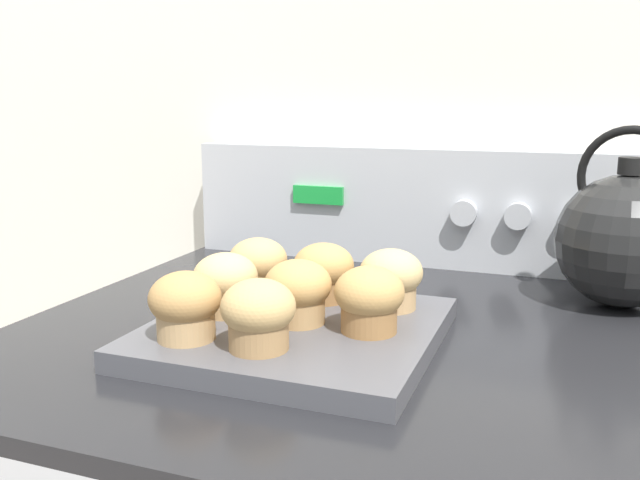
% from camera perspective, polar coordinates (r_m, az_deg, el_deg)
% --- Properties ---
extents(wall_back, '(8.00, 0.05, 2.40)m').
position_cam_1_polar(wall_back, '(1.07, 10.18, 13.62)').
color(wall_back, silver).
rests_on(wall_back, ground_plane).
extents(control_panel, '(0.74, 0.07, 0.18)m').
position_cam_1_polar(control_panel, '(1.03, 9.34, 2.76)').
color(control_panel, '#B7BABF').
rests_on(control_panel, stove_range).
extents(muffin_pan, '(0.28, 0.28, 0.02)m').
position_cam_1_polar(muffin_pan, '(0.70, -2.01, -7.75)').
color(muffin_pan, '#4C4C51').
rests_on(muffin_pan, stove_range).
extents(muffin_r0_c0, '(0.07, 0.07, 0.07)m').
position_cam_1_polar(muffin_r0_c0, '(0.66, -11.27, -5.41)').
color(muffin_r0_c0, tan).
rests_on(muffin_r0_c0, muffin_pan).
extents(muffin_r0_c1, '(0.07, 0.07, 0.07)m').
position_cam_1_polar(muffin_r0_c1, '(0.62, -5.22, -6.22)').
color(muffin_r0_c1, '#A37A4C').
rests_on(muffin_r0_c1, muffin_pan).
extents(muffin_r1_c0, '(0.07, 0.07, 0.07)m').
position_cam_1_polar(muffin_r1_c0, '(0.73, -7.96, -3.61)').
color(muffin_r1_c0, tan).
rests_on(muffin_r1_c0, muffin_pan).
extents(muffin_r1_c1, '(0.07, 0.07, 0.07)m').
position_cam_1_polar(muffin_r1_c1, '(0.69, -1.87, -4.32)').
color(muffin_r1_c1, tan).
rests_on(muffin_r1_c1, muffin_pan).
extents(muffin_r1_c2, '(0.07, 0.07, 0.07)m').
position_cam_1_polar(muffin_r1_c2, '(0.66, 4.16, -4.97)').
color(muffin_r1_c2, olive).
rests_on(muffin_r1_c2, muffin_pan).
extents(muffin_r2_c0, '(0.07, 0.07, 0.07)m').
position_cam_1_polar(muffin_r2_c0, '(0.80, -5.24, -2.13)').
color(muffin_r2_c0, tan).
rests_on(muffin_r2_c0, muffin_pan).
extents(muffin_r2_c1, '(0.07, 0.07, 0.07)m').
position_cam_1_polar(muffin_r2_c1, '(0.77, 0.30, -2.66)').
color(muffin_r2_c1, olive).
rests_on(muffin_r2_c1, muffin_pan).
extents(muffin_r2_c2, '(0.07, 0.07, 0.07)m').
position_cam_1_polar(muffin_r2_c2, '(0.74, 6.00, -3.24)').
color(muffin_r2_c2, tan).
rests_on(muffin_r2_c2, muffin_pan).
extents(tea_kettle, '(0.19, 0.16, 0.22)m').
position_cam_1_polar(tea_kettle, '(0.88, 24.30, 0.10)').
color(tea_kettle, black).
rests_on(tea_kettle, stove_range).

